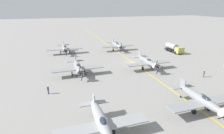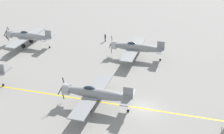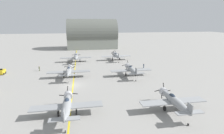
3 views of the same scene
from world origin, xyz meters
name	(u,v)px [view 1 (image 1 of 3)]	position (x,y,z in m)	size (l,w,h in m)	color
ground_plane	(133,62)	(0.00, 0.00, 0.00)	(400.00, 400.00, 0.00)	gray
taxiway_stripe	(133,62)	(0.00, 0.00, 0.00)	(0.30, 160.00, 0.01)	yellow
airplane_mid_center	(148,62)	(-1.31, 6.29, 2.01)	(12.00, 9.98, 3.73)	gray
airplane_far_center	(202,100)	(0.27, 26.16, 2.01)	(12.00, 9.98, 3.80)	gray
airplane_near_right	(65,48)	(18.18, -16.47, 2.01)	(12.00, 9.98, 3.78)	gray
airplane_near_center	(117,45)	(-0.39, -15.02, 2.01)	(12.00, 9.98, 3.79)	gray
airplane_far_right	(102,122)	(16.50, 26.59, 2.01)	(12.00, 9.98, 3.65)	#989B9E
airplane_mid_right	(78,67)	(16.51, 4.72, 2.01)	(12.00, 9.98, 3.75)	gray
fuel_tanker	(174,48)	(-19.00, -6.43, 1.51)	(2.67, 8.00, 2.98)	black
ground_crew_walking	(48,90)	(23.25, 12.63, 0.90)	(0.36, 0.36, 1.65)	#334256
ground_crew_inspecting	(204,73)	(-11.18, 15.28, 0.91)	(0.36, 0.36, 1.67)	#515638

